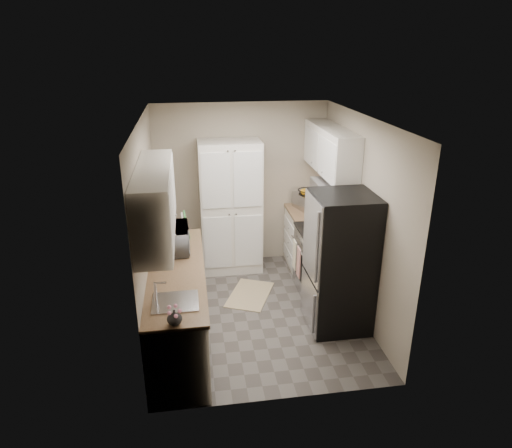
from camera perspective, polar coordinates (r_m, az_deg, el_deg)
name	(u,v)px	position (r m, az deg, el deg)	size (l,w,h in m)	color
ground	(257,311)	(6.10, 0.15, -10.87)	(3.20, 3.20, 0.00)	#56514C
room_shell	(256,194)	(5.39, 0.00, 3.78)	(2.64, 3.24, 2.52)	#B4A692
pantry_cabinet	(231,207)	(6.82, -3.19, 2.08)	(0.90, 0.55, 2.00)	silver
base_cabinet_left	(179,306)	(5.46, -9.62, -10.06)	(0.60, 2.30, 0.88)	silver
countertop_left	(176,271)	(5.23, -9.94, -5.77)	(0.63, 2.33, 0.04)	#846647
base_cabinet_right	(309,240)	(7.11, 6.59, -2.03)	(0.60, 0.80, 0.88)	silver
countertop_right	(310,212)	(6.94, 6.75, 1.45)	(0.63, 0.83, 0.04)	#846647
electric_range	(322,261)	(6.40, 8.30, -4.57)	(0.71, 0.78, 1.13)	#B7B7BC
refrigerator	(340,262)	(5.55, 10.50, -4.74)	(0.70, 0.72, 1.70)	#B7B7BC
microwave	(173,239)	(5.62, -10.30, -1.83)	(0.56, 0.38, 0.31)	#ABAAAF
wine_bottle	(164,232)	(5.92, -11.39, -0.96)	(0.06, 0.06, 0.26)	black
flower_vase	(174,317)	(4.24, -10.16, -11.41)	(0.14, 0.14, 0.14)	white
cutting_board	(187,225)	(6.02, -8.66, -0.08)	(0.02, 0.25, 0.31)	#398E40
toaster_oven	(308,201)	(7.02, 6.47, 2.88)	(0.32, 0.41, 0.24)	#A7A7AC
fruit_basket	(307,191)	(6.94, 6.36, 4.17)	(0.26, 0.26, 0.11)	#F2A817
kitchen_mat	(250,295)	(6.46, -0.77, -8.81)	(0.51, 0.82, 0.01)	tan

